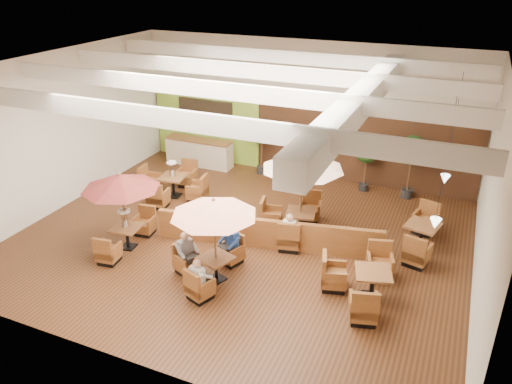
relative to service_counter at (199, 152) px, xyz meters
The scene contains 17 objects.
room 6.78m from the service_counter, 39.88° to the right, with size 14.04×14.00×5.52m.
service_counter is the anchor object (origin of this frame).
booth_divider 7.58m from the service_counter, 44.53° to the right, with size 7.10×0.18×0.98m, color brown.
table_0 7.29m from the service_counter, 79.03° to the right, with size 2.35×2.54×2.55m.
table_1 8.91m from the service_counter, 58.05° to the right, with size 2.52×2.67×2.57m.
table_2 7.39m from the service_counter, 34.26° to the right, with size 2.76×2.89×2.84m.
table_3 3.30m from the service_counter, 78.22° to the right, with size 2.84×2.84×1.60m.
table_4 10.83m from the service_counter, 37.36° to the right, with size 2.04×2.93×1.04m.
table_5 10.38m from the service_counter, 19.18° to the right, with size 1.13×2.92×1.05m.
topiary_0 3.11m from the service_counter, ahead, with size 1.00×1.00×2.33m.
topiary_1 7.30m from the service_counter, ahead, with size 0.88×0.88×2.05m.
topiary_2 8.97m from the service_counter, ahead, with size 1.05×1.05×2.45m.
diner_0 9.66m from the service_counter, 60.69° to the right, with size 0.43×0.40×0.78m.
diner_1 8.08m from the service_counter, 54.16° to the right, with size 0.47×0.46×0.85m.
diner_2 8.39m from the service_counter, 63.15° to the right, with size 0.45×0.47×0.84m.
diner_3 7.93m from the service_counter, 40.18° to the right, with size 0.39×0.33×0.76m.
diner_4 7.93m from the service_counter, 40.18° to the right, with size 0.40×0.33×0.81m.
Camera 1 is at (6.03, -12.75, 8.25)m, focal length 35.00 mm.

